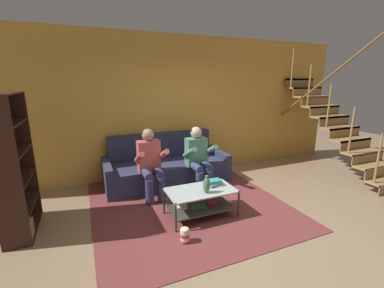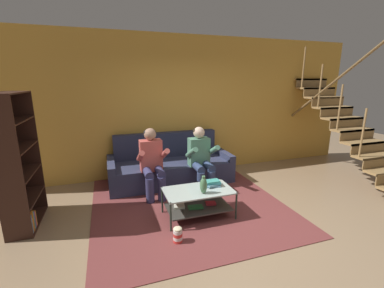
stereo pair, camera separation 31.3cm
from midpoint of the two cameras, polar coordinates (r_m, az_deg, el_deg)
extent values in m
plane|color=#957A5B|center=(3.81, 11.06, -17.82)|extent=(16.80, 16.80, 0.00)
cube|color=gold|center=(5.53, -0.93, 8.35)|extent=(8.40, 0.12, 2.90)
cube|color=#A07B4B|center=(6.12, 36.77, -2.11)|extent=(0.91, 0.28, 0.04)
cube|color=olive|center=(6.07, 37.65, -3.16)|extent=(0.91, 0.02, 0.20)
cube|color=#A07B4B|center=(6.23, 34.97, 0.33)|extent=(0.91, 0.28, 0.04)
cube|color=olive|center=(6.17, 35.82, -0.68)|extent=(0.91, 0.02, 0.20)
cube|color=#A07B4B|center=(6.36, 33.24, 2.67)|extent=(0.91, 0.28, 0.04)
cube|color=olive|center=(6.29, 34.05, 1.71)|extent=(0.91, 0.02, 0.20)
cube|color=#A07B4B|center=(6.50, 31.58, 4.92)|extent=(0.91, 0.28, 0.04)
cube|color=olive|center=(6.43, 32.36, 4.00)|extent=(0.91, 0.02, 0.20)
cube|color=#A07B4B|center=(6.66, 29.98, 7.06)|extent=(0.91, 0.28, 0.04)
cube|color=olive|center=(6.58, 30.73, 6.19)|extent=(0.91, 0.02, 0.20)
cube|color=#A07B4B|center=(6.83, 28.44, 9.09)|extent=(0.91, 0.28, 0.04)
cube|color=olive|center=(6.75, 29.16, 8.27)|extent=(0.91, 0.02, 0.20)
cube|color=#A07B4B|center=(7.02, 26.97, 11.01)|extent=(0.91, 0.28, 0.04)
cube|color=olive|center=(6.93, 27.66, 10.24)|extent=(0.91, 0.02, 0.20)
cube|color=#A07B4B|center=(7.22, 25.56, 12.83)|extent=(0.91, 0.28, 0.04)
cube|color=olive|center=(7.12, 26.22, 12.10)|extent=(0.91, 0.02, 0.20)
cylinder|color=#A07B4B|center=(5.69, 35.05, 2.00)|extent=(0.04, 0.04, 0.90)
cylinder|color=#A07B4B|center=(5.98, 31.34, 6.93)|extent=(0.04, 0.04, 0.90)
cylinder|color=#A07B4B|center=(6.33, 27.94, 11.32)|extent=(0.04, 0.04, 0.90)
cylinder|color=#A07B4B|center=(6.74, 24.84, 15.19)|extent=(0.04, 0.04, 0.90)
cylinder|color=brown|center=(6.05, 31.00, 12.30)|extent=(0.05, 2.54, 1.87)
cube|color=#313653|center=(5.16, -2.98, -6.16)|extent=(2.13, 0.94, 0.43)
cube|color=#292E47|center=(5.38, -4.14, -0.10)|extent=(2.13, 0.18, 0.51)
cube|color=#313653|center=(4.98, -15.70, -6.72)|extent=(0.13, 0.94, 0.55)
cube|color=#313653|center=(5.54, 8.39, -4.24)|extent=(0.13, 0.94, 0.55)
cylinder|color=navy|center=(4.34, -7.25, -10.26)|extent=(0.14, 0.14, 0.43)
cylinder|color=navy|center=(4.38, -4.65, -9.97)|extent=(0.14, 0.14, 0.43)
cylinder|color=navy|center=(4.41, -7.82, -6.30)|extent=(0.14, 0.42, 0.14)
cylinder|color=navy|center=(4.45, -5.28, -6.04)|extent=(0.14, 0.42, 0.14)
cube|color=#C4564F|center=(4.55, -7.18, -2.54)|extent=(0.38, 0.22, 0.55)
cylinder|color=#C4564F|center=(4.33, -9.36, -2.71)|extent=(0.09, 0.49, 0.31)
cylinder|color=#C4564F|center=(4.41, -4.14, -2.26)|extent=(0.09, 0.49, 0.31)
sphere|color=tan|center=(4.46, -7.33, 2.16)|extent=(0.21, 0.21, 0.21)
ellipsoid|color=black|center=(4.47, -7.39, 2.54)|extent=(0.21, 0.21, 0.13)
cylinder|color=navy|center=(4.58, 3.96, -8.85)|extent=(0.14, 0.14, 0.43)
cylinder|color=navy|center=(4.66, 6.26, -8.51)|extent=(0.14, 0.14, 0.43)
cylinder|color=navy|center=(4.65, 3.17, -5.12)|extent=(0.14, 0.42, 0.14)
cylinder|color=navy|center=(4.72, 5.44, -4.85)|extent=(0.14, 0.42, 0.14)
cube|color=#52896E|center=(4.80, 3.40, -1.75)|extent=(0.38, 0.22, 0.52)
cylinder|color=#52896E|center=(4.56, 1.88, -1.91)|extent=(0.09, 0.49, 0.31)
cylinder|color=#52896E|center=(4.71, 6.52, -1.47)|extent=(0.09, 0.49, 0.31)
sphere|color=beige|center=(4.72, 3.46, 2.55)|extent=(0.21, 0.21, 0.21)
ellipsoid|color=black|center=(4.73, 3.38, 2.90)|extent=(0.21, 0.21, 0.13)
cube|color=#ACBFBA|center=(3.83, 3.79, -10.31)|extent=(1.01, 0.57, 0.02)
cube|color=#3E3D38|center=(3.95, 3.73, -13.84)|extent=(0.92, 0.52, 0.02)
cylinder|color=#27352D|center=(3.55, -2.14, -16.05)|extent=(0.03, 0.03, 0.42)
cylinder|color=#27352D|center=(3.91, 12.13, -13.43)|extent=(0.03, 0.03, 0.42)
cylinder|color=#27352D|center=(4.01, -4.38, -12.36)|extent=(0.03, 0.03, 0.42)
cylinder|color=#27352D|center=(4.33, 8.46, -10.44)|extent=(0.03, 0.03, 0.42)
cube|color=silver|center=(3.91, -0.49, -13.69)|extent=(0.18, 0.17, 0.03)
cube|color=#2F8342|center=(3.90, 3.16, -13.86)|extent=(0.23, 0.14, 0.03)
cube|color=red|center=(4.03, 6.47, -12.98)|extent=(0.17, 0.15, 0.03)
cube|color=brown|center=(4.53, 0.30, -12.04)|extent=(3.00, 3.45, 0.01)
cube|color=#746354|center=(4.53, 0.30, -12.02)|extent=(1.65, 1.90, 0.00)
ellipsoid|color=#4B7A50|center=(3.69, 5.03, -9.22)|extent=(0.11, 0.11, 0.23)
cylinder|color=#4B7A50|center=(3.64, 5.07, -7.54)|extent=(0.05, 0.05, 0.05)
cube|color=#709CB7|center=(3.98, 6.81, -9.20)|extent=(0.26, 0.19, 0.02)
cube|color=#699BAC|center=(3.98, 6.89, -8.85)|extent=(0.25, 0.20, 0.03)
cube|color=teal|center=(3.97, 6.94, -8.46)|extent=(0.24, 0.18, 0.03)
cube|color=teal|center=(3.95, 6.85, -8.19)|extent=(0.21, 0.14, 0.02)
cube|color=#321B14|center=(3.69, -33.91, -5.30)|extent=(0.32, 0.02, 1.85)
cube|color=#321B14|center=(4.53, -31.04, -1.71)|extent=(0.32, 0.02, 1.85)
cube|color=#321B14|center=(4.15, -34.34, -3.45)|extent=(0.02, 0.92, 1.85)
cube|color=#321B14|center=(4.43, -30.75, -14.69)|extent=(0.33, 0.88, 0.02)
cube|color=#321B14|center=(4.28, -31.35, -10.43)|extent=(0.33, 0.88, 0.02)
cube|color=#321B14|center=(4.16, -32.00, -5.76)|extent=(0.33, 0.88, 0.02)
cube|color=#321B14|center=(4.06, -32.66, -0.83)|extent=(0.33, 0.88, 0.02)
cube|color=#321B14|center=(4.00, -33.35, 4.29)|extent=(0.33, 0.88, 0.02)
cube|color=#321B14|center=(3.97, -34.04, 9.39)|extent=(0.33, 0.88, 0.02)
cube|color=red|center=(4.04, -32.05, -16.02)|extent=(0.27, 0.05, 0.19)
cube|color=#778FA9|center=(4.06, -31.86, -15.27)|extent=(0.26, 0.04, 0.26)
cube|color=orange|center=(4.11, -31.96, -15.40)|extent=(0.30, 0.03, 0.19)
cube|color=orange|center=(4.12, -31.53, -14.57)|extent=(0.24, 0.03, 0.29)
cube|color=teal|center=(4.16, -31.40, -14.59)|extent=(0.24, 0.04, 0.25)
cube|color=purple|center=(4.21, -31.45, -14.41)|extent=(0.27, 0.03, 0.23)
cube|color=orange|center=(4.25, -31.47, -14.22)|extent=(0.29, 0.05, 0.22)
cylinder|color=red|center=(3.45, -0.39, -20.75)|extent=(0.12, 0.12, 0.04)
cylinder|color=white|center=(3.43, -0.39, -20.15)|extent=(0.12, 0.12, 0.04)
cylinder|color=red|center=(3.40, -0.39, -19.53)|extent=(0.12, 0.12, 0.04)
cylinder|color=white|center=(3.38, -0.40, -18.90)|extent=(0.12, 0.12, 0.04)
ellipsoid|color=beige|center=(3.36, -0.40, -18.38)|extent=(0.11, 0.11, 0.04)
camera|label=1|loc=(0.16, -87.80, 0.55)|focal=24.00mm
camera|label=2|loc=(0.16, 92.20, -0.55)|focal=24.00mm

